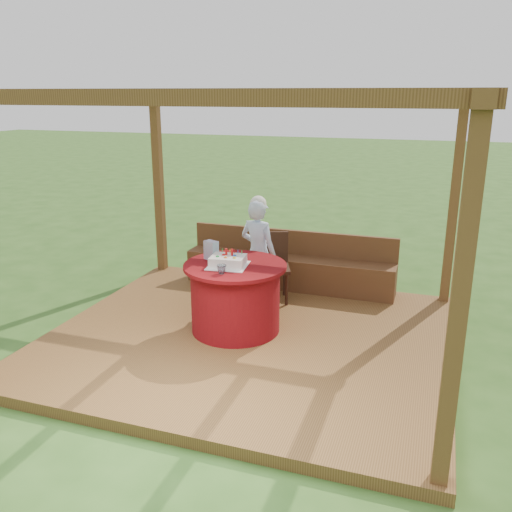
{
  "coord_description": "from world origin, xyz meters",
  "views": [
    {
      "loc": [
        1.94,
        -5.42,
        2.81
      ],
      "look_at": [
        0.0,
        0.25,
        1.0
      ],
      "focal_mm": 38.0,
      "sensor_mm": 36.0,
      "label": 1
    }
  ],
  "objects": [
    {
      "name": "ground",
      "position": [
        0.0,
        0.0,
        0.0
      ],
      "size": [
        60.0,
        60.0,
        0.0
      ],
      "primitive_type": "plane",
      "color": "#2C551C",
      "rests_on": "ground"
    },
    {
      "name": "deck",
      "position": [
        0.0,
        0.0,
        0.06
      ],
      "size": [
        4.5,
        4.0,
        0.12
      ],
      "primitive_type": "cube",
      "color": "brown",
      "rests_on": "ground"
    },
    {
      "name": "pergola",
      "position": [
        0.0,
        0.0,
        2.41
      ],
      "size": [
        4.5,
        4.0,
        2.72
      ],
      "color": "brown",
      "rests_on": "deck"
    },
    {
      "name": "bench",
      "position": [
        0.0,
        1.72,
        0.38
      ],
      "size": [
        3.0,
        0.42,
        0.8
      ],
      "color": "brown",
      "rests_on": "deck"
    },
    {
      "name": "table",
      "position": [
        -0.2,
        0.08,
        0.53
      ],
      "size": [
        1.18,
        1.18,
        0.81
      ],
      "color": "maroon",
      "rests_on": "deck"
    },
    {
      "name": "chair",
      "position": [
        -0.1,
        1.2,
        0.63
      ],
      "size": [
        0.58,
        0.58,
        0.9
      ],
      "color": "#331C10",
      "rests_on": "deck"
    },
    {
      "name": "elderly_woman",
      "position": [
        -0.21,
        0.95,
        0.85
      ],
      "size": [
        0.58,
        0.46,
        1.45
      ],
      "color": "#9EC0EB",
      "rests_on": "deck"
    },
    {
      "name": "birthday_cake",
      "position": [
        -0.25,
        0.0,
        0.99
      ],
      "size": [
        0.48,
        0.48,
        0.19
      ],
      "color": "white",
      "rests_on": "table"
    },
    {
      "name": "gift_bag",
      "position": [
        -0.53,
        0.17,
        1.04
      ],
      "size": [
        0.18,
        0.15,
        0.22
      ],
      "primitive_type": "cube",
      "rotation": [
        0.0,
        0.0,
        -0.38
      ],
      "color": "#C982B0",
      "rests_on": "table"
    },
    {
      "name": "drinking_glass",
      "position": [
        -0.21,
        -0.28,
        0.98
      ],
      "size": [
        0.12,
        0.12,
        0.1
      ],
      "primitive_type": "imported",
      "rotation": [
        0.0,
        0.0,
        -0.15
      ],
      "color": "white",
      "rests_on": "table"
    }
  ]
}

